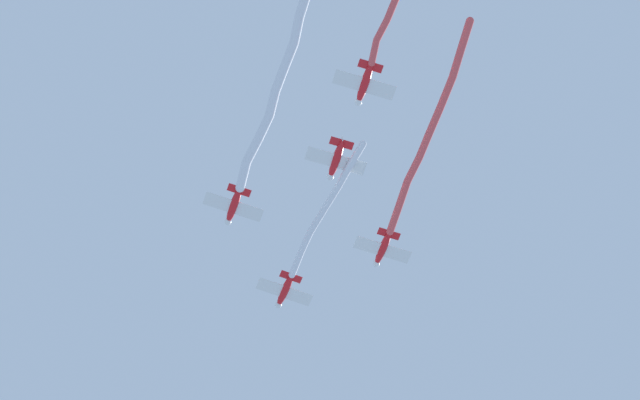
# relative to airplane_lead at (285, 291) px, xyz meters

# --- Properties ---
(airplane_lead) EXTENTS (4.73, 6.06, 1.55)m
(airplane_lead) POSITION_rel_airplane_lead_xyz_m (0.00, 0.00, 0.00)
(airplane_lead) COLOR red
(smoke_trail_lead) EXTENTS (15.10, 9.67, 1.48)m
(smoke_trail_lead) POSITION_rel_airplane_lead_xyz_m (9.29, 5.34, -0.55)
(smoke_trail_lead) COLOR white
(airplane_left_wing) EXTENTS (4.76, 6.11, 1.55)m
(airplane_left_wing) POSITION_rel_airplane_lead_xyz_m (10.92, -3.76, -0.40)
(airplane_left_wing) COLOR red
(smoke_trail_left_wing) EXTENTS (21.71, 11.16, 3.24)m
(smoke_trail_left_wing) POSITION_rel_airplane_lead_xyz_m (23.20, 2.51, 0.93)
(smoke_trail_left_wing) COLOR white
(airplane_right_wing) EXTENTS (4.77, 6.14, 1.55)m
(airplane_right_wing) POSITION_rel_airplane_lead_xyz_m (3.76, 10.93, 0.30)
(airplane_right_wing) COLOR red
(smoke_trail_right_wing) EXTENTS (21.44, 10.32, 3.07)m
(smoke_trail_right_wing) POSITION_rel_airplane_lead_xyz_m (16.03, 16.75, 1.38)
(smoke_trail_right_wing) COLOR #DB4C4C
(airplane_slot) EXTENTS (4.78, 6.17, 1.55)m
(airplane_slot) POSITION_rel_airplane_lead_xyz_m (14.68, 7.17, -0.20)
(airplane_slot) COLOR red
(airplane_trail) EXTENTS (4.78, 6.18, 1.55)m
(airplane_trail) POSITION_rel_airplane_lead_xyz_m (22.02, 10.75, 0.40)
(airplane_trail) COLOR red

